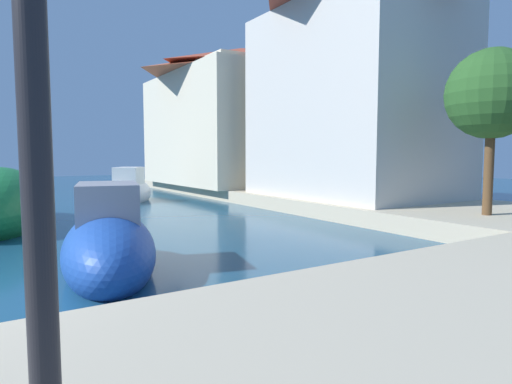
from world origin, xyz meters
name	(u,v)px	position (x,y,z in m)	size (l,w,h in m)	color
quay_promenade	(231,264)	(4.32, -0.37, 0.25)	(44.00, 32.00, 0.50)	beige
moored_boat_5	(109,246)	(2.71, 1.09, 0.49)	(2.36, 3.95, 1.88)	#1E479E
moored_boat_7	(131,191)	(6.48, 12.60, 0.46)	(3.22, 3.71, 1.83)	white
waterfront_building_main	(354,90)	(13.00, 5.59, 4.51)	(5.63, 7.61, 7.93)	beige
waterfront_building_annex	(241,116)	(13.00, 14.05, 4.20)	(6.22, 6.90, 7.29)	beige
waterfront_building_far	(232,118)	(13.00, 15.10, 4.15)	(7.34, 10.39, 7.18)	beige
quayside_tree	(492,95)	(12.03, -0.28, 3.61)	(2.30, 2.30, 4.28)	brown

